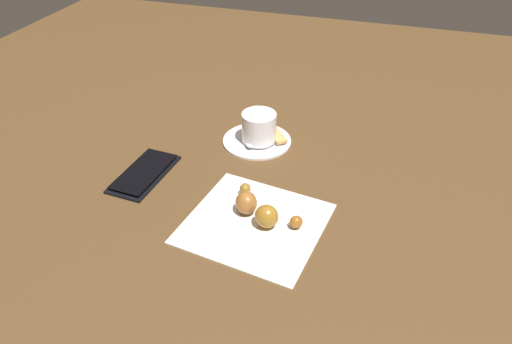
# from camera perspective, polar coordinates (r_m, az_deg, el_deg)

# --- Properties ---
(ground_plane) EXTENTS (1.80, 1.80, 0.00)m
(ground_plane) POSITION_cam_1_polar(r_m,az_deg,el_deg) (0.80, -0.54, -1.47)
(ground_plane) COLOR #50371C
(saucer) EXTENTS (0.13, 0.13, 0.01)m
(saucer) POSITION_cam_1_polar(r_m,az_deg,el_deg) (0.91, 0.12, 3.91)
(saucer) COLOR white
(saucer) RESTS_ON ground
(espresso_cup) EXTENTS (0.09, 0.06, 0.05)m
(espresso_cup) POSITION_cam_1_polar(r_m,az_deg,el_deg) (0.89, 0.35, 5.54)
(espresso_cup) COLOR white
(espresso_cup) RESTS_ON saucer
(teaspoon) EXTENTS (0.14, 0.03, 0.01)m
(teaspoon) POSITION_cam_1_polar(r_m,az_deg,el_deg) (0.91, -0.30, 4.48)
(teaspoon) COLOR silver
(teaspoon) RESTS_ON saucer
(sugar_packet) EXTENTS (0.07, 0.06, 0.01)m
(sugar_packet) POSITION_cam_1_polar(r_m,az_deg,el_deg) (0.91, 2.24, 4.67)
(sugar_packet) COLOR tan
(sugar_packet) RESTS_ON saucer
(napkin) EXTENTS (0.22, 0.22, 0.00)m
(napkin) POSITION_cam_1_polar(r_m,az_deg,el_deg) (0.72, -0.15, -6.13)
(napkin) COLOR silver
(napkin) RESTS_ON ground
(croissant) EXTENTS (0.09, 0.12, 0.04)m
(croissant) POSITION_cam_1_polar(r_m,az_deg,el_deg) (0.72, 0.27, -4.44)
(croissant) COLOR olive
(croissant) RESTS_ON napkin
(cell_phone) EXTENTS (0.14, 0.08, 0.01)m
(cell_phone) POSITION_cam_1_polar(r_m,az_deg,el_deg) (0.84, -13.34, -0.11)
(cell_phone) COLOR black
(cell_phone) RESTS_ON ground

